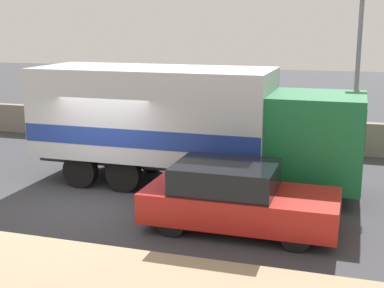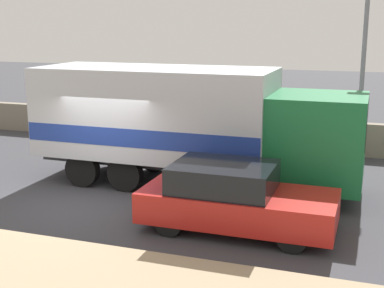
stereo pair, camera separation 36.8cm
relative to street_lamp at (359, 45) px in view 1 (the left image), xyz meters
The scene contains 6 objects.
ground_plane 9.48m from the street_lamp, 134.27° to the right, with size 80.00×80.00×0.00m, color #38383D.
stone_wall_backdrop 6.93m from the street_lamp, behind, with size 60.00×0.35×1.12m.
street_lamp is the anchor object (origin of this frame).
box_truck 6.21m from the street_lamp, 137.83° to the right, with size 8.71×2.62×3.20m.
car_hatchback 7.67m from the street_lamp, 108.97° to the right, with size 4.14×1.84×1.44m.
pedestrian 2.85m from the street_lamp, 116.87° to the left, with size 0.37×0.37×1.68m.
Camera 1 is at (6.13, -11.13, 4.39)m, focal length 50.00 mm.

